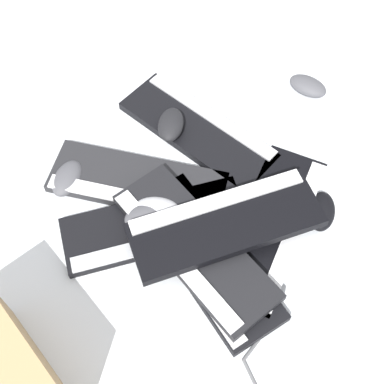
{
  "coord_description": "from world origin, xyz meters",
  "views": [
    {
      "loc": [
        -0.03,
        -0.66,
        1.14
      ],
      "look_at": [
        -0.03,
        0.01,
        0.04
      ],
      "focal_mm": 50.0,
      "sensor_mm": 36.0,
      "label": 1
    }
  ],
  "objects_px": {
    "mouse_4": "(321,211)",
    "mouse_5": "(157,210)",
    "keyboard_0": "(271,226)",
    "keyboard_6": "(226,223)",
    "keyboard_2": "(137,183)",
    "mouse_1": "(147,215)",
    "keyboard_4": "(207,258)",
    "keyboard_1": "(198,130)",
    "keyboard_5": "(194,246)",
    "mouse_0": "(67,178)",
    "mouse_2": "(171,125)",
    "keyboard_3": "(156,226)",
    "mouse_3": "(308,86)"
  },
  "relations": [
    {
      "from": "keyboard_0",
      "to": "keyboard_3",
      "type": "distance_m",
      "value": 0.28
    },
    {
      "from": "mouse_3",
      "to": "mouse_4",
      "type": "height_order",
      "value": "same"
    },
    {
      "from": "keyboard_2",
      "to": "mouse_2",
      "type": "height_order",
      "value": "mouse_2"
    },
    {
      "from": "keyboard_1",
      "to": "keyboard_2",
      "type": "height_order",
      "value": "same"
    },
    {
      "from": "keyboard_0",
      "to": "mouse_4",
      "type": "relative_size",
      "value": 4.21
    },
    {
      "from": "mouse_5",
      "to": "keyboard_0",
      "type": "bearing_deg",
      "value": -177.67
    },
    {
      "from": "keyboard_1",
      "to": "mouse_0",
      "type": "distance_m",
      "value": 0.37
    },
    {
      "from": "keyboard_3",
      "to": "mouse_3",
      "type": "height_order",
      "value": "mouse_3"
    },
    {
      "from": "mouse_2",
      "to": "mouse_1",
      "type": "bearing_deg",
      "value": -3.19
    },
    {
      "from": "keyboard_4",
      "to": "keyboard_6",
      "type": "distance_m",
      "value": 0.09
    },
    {
      "from": "keyboard_6",
      "to": "mouse_2",
      "type": "distance_m",
      "value": 0.33
    },
    {
      "from": "keyboard_0",
      "to": "keyboard_5",
      "type": "height_order",
      "value": "keyboard_5"
    },
    {
      "from": "keyboard_6",
      "to": "mouse_0",
      "type": "distance_m",
      "value": 0.42
    },
    {
      "from": "keyboard_2",
      "to": "mouse_5",
      "type": "height_order",
      "value": "mouse_5"
    },
    {
      "from": "mouse_1",
      "to": "mouse_5",
      "type": "bearing_deg",
      "value": -164.4
    },
    {
      "from": "mouse_5",
      "to": "keyboard_6",
      "type": "bearing_deg",
      "value": 170.33
    },
    {
      "from": "mouse_0",
      "to": "mouse_1",
      "type": "height_order",
      "value": "mouse_1"
    },
    {
      "from": "keyboard_2",
      "to": "mouse_4",
      "type": "bearing_deg",
      "value": -10.0
    },
    {
      "from": "keyboard_1",
      "to": "keyboard_3",
      "type": "distance_m",
      "value": 0.31
    },
    {
      "from": "keyboard_4",
      "to": "keyboard_5",
      "type": "relative_size",
      "value": 1.04
    },
    {
      "from": "keyboard_1",
      "to": "keyboard_5",
      "type": "bearing_deg",
      "value": -91.25
    },
    {
      "from": "keyboard_3",
      "to": "keyboard_4",
      "type": "height_order",
      "value": "same"
    },
    {
      "from": "keyboard_6",
      "to": "mouse_1",
      "type": "bearing_deg",
      "value": 169.99
    },
    {
      "from": "keyboard_2",
      "to": "keyboard_6",
      "type": "relative_size",
      "value": 1.0
    },
    {
      "from": "keyboard_5",
      "to": "mouse_1",
      "type": "height_order",
      "value": "mouse_1"
    },
    {
      "from": "keyboard_1",
      "to": "keyboard_5",
      "type": "xyz_separation_m",
      "value": [
        -0.01,
        -0.36,
        0.03
      ]
    },
    {
      "from": "keyboard_6",
      "to": "keyboard_3",
      "type": "bearing_deg",
      "value": 172.08
    },
    {
      "from": "mouse_2",
      "to": "keyboard_4",
      "type": "bearing_deg",
      "value": 21.01
    },
    {
      "from": "keyboard_2",
      "to": "keyboard_3",
      "type": "height_order",
      "value": "same"
    },
    {
      "from": "keyboard_5",
      "to": "mouse_3",
      "type": "xyz_separation_m",
      "value": [
        0.32,
        0.51,
        -0.02
      ]
    },
    {
      "from": "mouse_0",
      "to": "keyboard_2",
      "type": "bearing_deg",
      "value": 104.32
    },
    {
      "from": "keyboard_6",
      "to": "mouse_3",
      "type": "distance_m",
      "value": 0.53
    },
    {
      "from": "keyboard_1",
      "to": "mouse_2",
      "type": "xyz_separation_m",
      "value": [
        -0.07,
        -0.01,
        0.04
      ]
    },
    {
      "from": "keyboard_2",
      "to": "mouse_1",
      "type": "xyz_separation_m",
      "value": [
        0.03,
        -0.11,
        0.04
      ]
    },
    {
      "from": "mouse_4",
      "to": "mouse_5",
      "type": "height_order",
      "value": "mouse_5"
    },
    {
      "from": "keyboard_1",
      "to": "keyboard_5",
      "type": "relative_size",
      "value": 1.0
    },
    {
      "from": "keyboard_4",
      "to": "mouse_5",
      "type": "relative_size",
      "value": 4.09
    },
    {
      "from": "keyboard_2",
      "to": "mouse_3",
      "type": "relative_size",
      "value": 4.2
    },
    {
      "from": "keyboard_3",
      "to": "keyboard_4",
      "type": "distance_m",
      "value": 0.15
    },
    {
      "from": "keyboard_2",
      "to": "mouse_0",
      "type": "xyz_separation_m",
      "value": [
        -0.18,
        0.01,
        0.01
      ]
    },
    {
      "from": "keyboard_1",
      "to": "keyboard_4",
      "type": "distance_m",
      "value": 0.37
    },
    {
      "from": "keyboard_3",
      "to": "mouse_1",
      "type": "height_order",
      "value": "mouse_1"
    },
    {
      "from": "mouse_2",
      "to": "mouse_0",
      "type": "bearing_deg",
      "value": -53.12
    },
    {
      "from": "keyboard_0",
      "to": "keyboard_6",
      "type": "height_order",
      "value": "keyboard_6"
    },
    {
      "from": "mouse_1",
      "to": "mouse_5",
      "type": "xyz_separation_m",
      "value": [
        0.02,
        0.02,
        0.0
      ]
    },
    {
      "from": "mouse_1",
      "to": "keyboard_3",
      "type": "bearing_deg",
      "value": 132.9
    },
    {
      "from": "keyboard_5",
      "to": "keyboard_3",
      "type": "bearing_deg",
      "value": 144.02
    },
    {
      "from": "mouse_1",
      "to": "mouse_4",
      "type": "bearing_deg",
      "value": 165.18
    },
    {
      "from": "keyboard_1",
      "to": "mouse_2",
      "type": "distance_m",
      "value": 0.08
    },
    {
      "from": "keyboard_4",
      "to": "keyboard_6",
      "type": "height_order",
      "value": "keyboard_6"
    }
  ]
}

